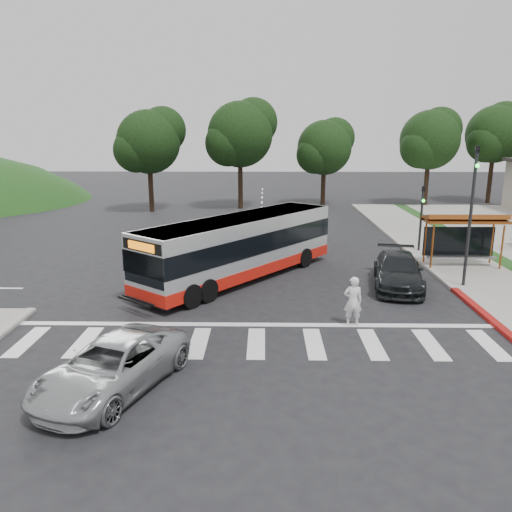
{
  "coord_description": "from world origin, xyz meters",
  "views": [
    {
      "loc": [
        0.26,
        -20.98,
        7.13
      ],
      "look_at": [
        -0.11,
        1.03,
        1.6
      ],
      "focal_mm": 35.0,
      "sensor_mm": 36.0,
      "label": 1
    }
  ],
  "objects_px": {
    "transit_bus": "(241,248)",
    "silver_suv_south": "(112,366)",
    "pedestrian": "(353,301)",
    "dark_sedan": "(398,271)"
  },
  "relations": [
    {
      "from": "pedestrian",
      "to": "dark_sedan",
      "type": "bearing_deg",
      "value": -121.52
    },
    {
      "from": "transit_bus",
      "to": "silver_suv_south",
      "type": "relative_size",
      "value": 2.3
    },
    {
      "from": "dark_sedan",
      "to": "transit_bus",
      "type": "bearing_deg",
      "value": -178.26
    },
    {
      "from": "transit_bus",
      "to": "silver_suv_south",
      "type": "bearing_deg",
      "value": -67.36
    },
    {
      "from": "dark_sedan",
      "to": "silver_suv_south",
      "type": "bearing_deg",
      "value": -126.04
    },
    {
      "from": "transit_bus",
      "to": "pedestrian",
      "type": "xyz_separation_m",
      "value": [
        4.47,
        -6.09,
        -0.58
      ]
    },
    {
      "from": "transit_bus",
      "to": "silver_suv_south",
      "type": "distance_m",
      "value": 11.49
    },
    {
      "from": "pedestrian",
      "to": "silver_suv_south",
      "type": "relative_size",
      "value": 0.37
    },
    {
      "from": "dark_sedan",
      "to": "silver_suv_south",
      "type": "height_order",
      "value": "dark_sedan"
    },
    {
      "from": "transit_bus",
      "to": "dark_sedan",
      "type": "height_order",
      "value": "transit_bus"
    }
  ]
}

